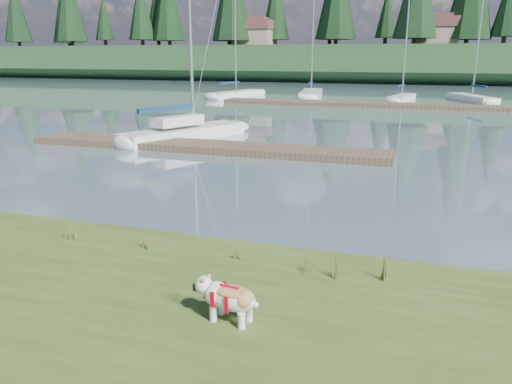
% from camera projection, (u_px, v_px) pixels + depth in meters
% --- Properties ---
extents(ground, '(200.00, 200.00, 0.00)m').
position_uv_depth(ground, '(358.00, 106.00, 39.50)').
color(ground, slate).
rests_on(ground, ground).
extents(bank, '(60.00, 9.00, 0.35)m').
position_uv_depth(bank, '(12.00, 357.00, 6.50)').
color(bank, '#3D541F').
rests_on(bank, ground).
extents(ridge, '(200.00, 20.00, 5.00)m').
position_uv_depth(ridge, '(393.00, 64.00, 78.18)').
color(ridge, '#1A361A').
rests_on(ridge, ground).
extents(bulldog, '(1.00, 0.49, 0.59)m').
position_uv_depth(bulldog, '(229.00, 297.00, 6.97)').
color(bulldog, silver).
rests_on(bulldog, bank).
extents(sailboat_main, '(4.53, 7.66, 11.21)m').
position_uv_depth(sailboat_main, '(193.00, 129.00, 24.43)').
color(sailboat_main, silver).
rests_on(sailboat_main, ground).
extents(dock_near, '(16.00, 2.00, 0.30)m').
position_uv_depth(dock_near, '(203.00, 147.00, 21.44)').
color(dock_near, '#4C3D2C').
rests_on(dock_near, ground).
extents(dock_far, '(26.00, 2.20, 0.30)m').
position_uv_depth(dock_far, '(384.00, 105.00, 38.85)').
color(dock_far, '#4C3D2C').
rests_on(dock_far, ground).
extents(sailboat_bg_0, '(3.91, 8.12, 11.62)m').
position_uv_depth(sailboat_bg_0, '(241.00, 93.00, 48.11)').
color(sailboat_bg_0, silver).
rests_on(sailboat_bg_0, ground).
extents(sailboat_bg_1, '(3.11, 9.19, 13.34)m').
position_uv_depth(sailboat_bg_1, '(312.00, 93.00, 48.62)').
color(sailboat_bg_1, silver).
rests_on(sailboat_bg_1, ground).
extents(sailboat_bg_2, '(2.35, 6.19, 9.34)m').
position_uv_depth(sailboat_bg_2, '(403.00, 97.00, 43.45)').
color(sailboat_bg_2, silver).
rests_on(sailboat_bg_2, ground).
extents(sailboat_bg_3, '(4.17, 7.34, 10.88)m').
position_uv_depth(sailboat_bg_3, '(468.00, 98.00, 43.42)').
color(sailboat_bg_3, silver).
rests_on(sailboat_bg_3, ground).
extents(weed_0, '(0.17, 0.14, 0.56)m').
position_uv_depth(weed_0, '(145.00, 237.00, 9.61)').
color(weed_0, '#475B23').
rests_on(weed_0, bank).
extents(weed_1, '(0.17, 0.14, 0.40)m').
position_uv_depth(weed_1, '(239.00, 251.00, 9.12)').
color(weed_1, '#475B23').
rests_on(weed_1, bank).
extents(weed_2, '(0.17, 0.14, 0.56)m').
position_uv_depth(weed_2, '(335.00, 265.00, 8.35)').
color(weed_2, '#475B23').
rests_on(weed_2, bank).
extents(weed_3, '(0.17, 0.14, 0.57)m').
position_uv_depth(weed_3, '(70.00, 228.00, 10.11)').
color(weed_3, '#475B23').
rests_on(weed_3, bank).
extents(weed_4, '(0.17, 0.14, 0.40)m').
position_uv_depth(weed_4, '(309.00, 263.00, 8.59)').
color(weed_4, '#475B23').
rests_on(weed_4, bank).
extents(weed_5, '(0.17, 0.14, 0.66)m').
position_uv_depth(weed_5, '(389.00, 265.00, 8.24)').
color(weed_5, '#475B23').
rests_on(weed_5, bank).
extents(mud_lip, '(60.00, 0.50, 0.14)m').
position_uv_depth(mud_lip, '(171.00, 246.00, 10.56)').
color(mud_lip, '#33281C').
rests_on(mud_lip, ground).
extents(conifer_0, '(5.72, 5.72, 14.15)m').
position_uv_depth(conifer_0, '(69.00, 2.00, 86.56)').
color(conifer_0, '#382619').
rests_on(conifer_0, ridge).
extents(conifer_1, '(4.40, 4.40, 11.30)m').
position_uv_depth(conifer_1, '(157.00, 10.00, 86.06)').
color(conifer_1, '#382619').
rests_on(conifer_1, ridge).
extents(conifer_3, '(4.84, 4.84, 12.25)m').
position_uv_depth(conifer_3, '(331.00, 2.00, 77.81)').
color(conifer_3, '#382619').
rests_on(conifer_3, ridge).
extents(conifer_5, '(3.96, 3.96, 10.35)m').
position_uv_depth(conifer_5, '(508.00, 2.00, 68.69)').
color(conifer_5, '#382619').
rests_on(conifer_5, ridge).
extents(house_0, '(6.30, 5.30, 4.65)m').
position_uv_depth(house_0, '(254.00, 33.00, 80.78)').
color(house_0, gray).
rests_on(house_0, ridge).
extents(house_1, '(6.30, 5.30, 4.65)m').
position_uv_depth(house_1, '(437.00, 30.00, 73.26)').
color(house_1, gray).
rests_on(house_1, ridge).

